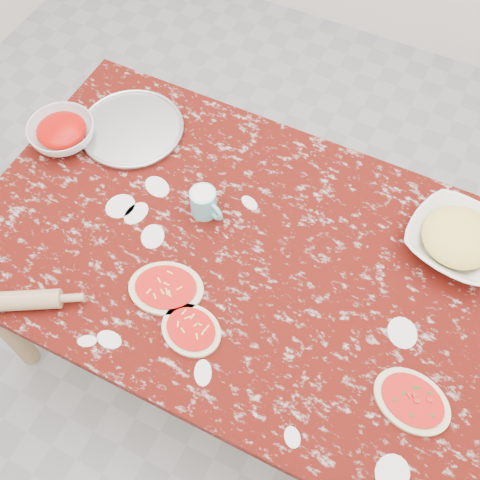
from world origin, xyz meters
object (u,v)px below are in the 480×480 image
at_px(sauce_bowl, 62,133).
at_px(rolling_pin, 11,301).
at_px(pizza_tray, 132,129).
at_px(cheese_bowl, 457,241).
at_px(worktable, 240,263).
at_px(flour_mug, 204,203).

xyz_separation_m(sauce_bowl, rolling_pin, (0.22, -0.56, -0.01)).
height_order(pizza_tray, cheese_bowl, cheese_bowl).
xyz_separation_m(worktable, rolling_pin, (-0.48, -0.44, 0.11)).
height_order(sauce_bowl, flour_mug, flour_mug).
bearing_deg(pizza_tray, worktable, -25.48).
height_order(worktable, sauce_bowl, sauce_bowl).
relative_size(pizza_tray, rolling_pin, 1.24).
distance_m(sauce_bowl, cheese_bowl, 1.27).
distance_m(worktable, sauce_bowl, 0.72).
height_order(worktable, cheese_bowl, cheese_bowl).
bearing_deg(sauce_bowl, flour_mug, -4.86).
bearing_deg(worktable, rolling_pin, -137.54).
bearing_deg(flour_mug, worktable, -24.58).
height_order(sauce_bowl, rolling_pin, sauce_bowl).
distance_m(worktable, cheese_bowl, 0.64).
bearing_deg(rolling_pin, sauce_bowl, 111.76).
relative_size(cheese_bowl, rolling_pin, 1.03).
xyz_separation_m(pizza_tray, flour_mug, (0.37, -0.18, 0.04)).
bearing_deg(sauce_bowl, cheese_bowl, 7.51).
bearing_deg(worktable, cheese_bowl, 26.93).
bearing_deg(pizza_tray, rolling_pin, -86.31).
bearing_deg(flour_mug, pizza_tray, 154.16).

